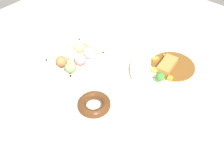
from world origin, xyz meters
name	(u,v)px	position (x,y,z in m)	size (l,w,h in m)	color
ground_plane	(116,73)	(0.00, 0.00, 0.00)	(1.60, 1.60, 0.00)	#B2A893
curry_plate	(166,70)	(0.13, -0.15, 0.01)	(0.28, 0.28, 0.07)	white
donut_box	(76,59)	(-0.07, 0.16, 0.03)	(0.19, 0.15, 0.06)	beige
chocolate_ring_donut	(94,105)	(-0.19, -0.06, 0.02)	(0.14, 0.14, 0.03)	white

